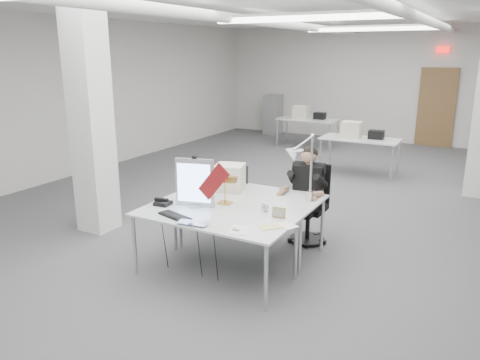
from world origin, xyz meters
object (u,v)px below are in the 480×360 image
(office_chair, at_px, (309,202))
(bankers_lamp, at_px, (225,190))
(laptop, at_px, (191,225))
(architect_lamp, at_px, (304,165))
(desk_phone, at_px, (163,203))
(desk_main, at_px, (214,216))
(seated_person, at_px, (308,179))
(monitor, at_px, (195,183))
(beige_monitor, at_px, (230,177))

(office_chair, distance_m, bankers_lamp, 1.31)
(bankers_lamp, bearing_deg, laptop, -98.31)
(architect_lamp, bearing_deg, office_chair, 121.52)
(desk_phone, xyz_separation_m, architect_lamp, (1.47, 0.76, 0.48))
(desk_main, distance_m, seated_person, 1.56)
(office_chair, distance_m, desk_phone, 1.97)
(desk_main, height_order, laptop, laptop)
(architect_lamp, bearing_deg, bankers_lamp, -140.37)
(desk_main, bearing_deg, monitor, 154.32)
(monitor, xyz_separation_m, laptop, (0.33, -0.58, -0.27))
(office_chair, bearing_deg, beige_monitor, -154.62)
(desk_main, height_order, seated_person, seated_person)
(monitor, relative_size, architect_lamp, 0.57)
(desk_phone, relative_size, beige_monitor, 0.49)
(desk_main, relative_size, architect_lamp, 1.79)
(office_chair, height_order, desk_phone, office_chair)
(desk_phone, bearing_deg, laptop, -36.43)
(bankers_lamp, bearing_deg, desk_phone, -159.56)
(seated_person, xyz_separation_m, desk_phone, (-1.29, -1.43, -0.12))
(laptop, bearing_deg, beige_monitor, 95.96)
(laptop, distance_m, bankers_lamp, 0.85)
(office_chair, distance_m, monitor, 1.68)
(monitor, bearing_deg, bankers_lamp, 28.28)
(monitor, distance_m, laptop, 0.73)
(seated_person, distance_m, monitor, 1.58)
(office_chair, height_order, beige_monitor, office_chair)
(desk_main, xyz_separation_m, office_chair, (0.57, 1.49, -0.17))
(office_chair, height_order, monitor, monitor)
(office_chair, xyz_separation_m, beige_monitor, (-0.90, -0.56, 0.36))
(desk_main, height_order, beige_monitor, beige_monitor)
(monitor, bearing_deg, beige_monitor, 72.66)
(beige_monitor, xyz_separation_m, architect_lamp, (1.08, -0.16, 0.33))
(laptop, xyz_separation_m, desk_phone, (-0.69, 0.42, 0.01))
(desk_phone, bearing_deg, monitor, 19.66)
(monitor, height_order, beige_monitor, monitor)
(monitor, bearing_deg, seated_person, 38.98)
(beige_monitor, bearing_deg, office_chair, 15.75)
(desk_main, bearing_deg, beige_monitor, 109.39)
(office_chair, relative_size, laptop, 3.42)
(seated_person, relative_size, laptop, 2.57)
(bankers_lamp, relative_size, architect_lamp, 0.33)
(architect_lamp, bearing_deg, beige_monitor, -171.18)
(office_chair, relative_size, seated_person, 1.33)
(desk_phone, bearing_deg, bankers_lamp, 28.50)
(desk_main, bearing_deg, desk_phone, 179.09)
(seated_person, bearing_deg, desk_phone, -138.64)
(office_chair, height_order, laptop, office_chair)
(desk_main, distance_m, monitor, 0.50)
(monitor, bearing_deg, laptop, -75.21)
(laptop, bearing_deg, bankers_lamp, 88.14)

